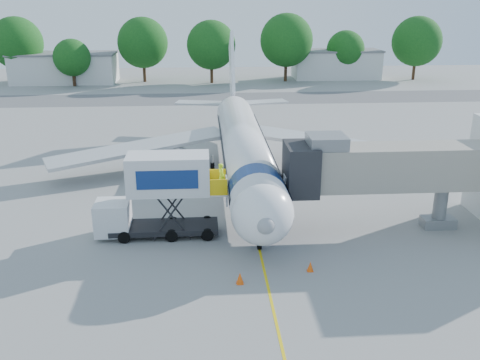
{
  "coord_description": "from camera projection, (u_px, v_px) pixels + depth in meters",
  "views": [
    {
      "loc": [
        -3.28,
        -39.42,
        14.97
      ],
      "look_at": [
        -0.93,
        -5.5,
        3.2
      ],
      "focal_mm": 40.0,
      "sensor_mm": 36.0,
      "label": 1
    }
  ],
  "objects": [
    {
      "name": "outbuilding_left",
      "position": [
        65.0,
        68.0,
        96.14
      ],
      "size": [
        18.4,
        8.4,
        5.3
      ],
      "color": "silver",
      "rests_on": "ground"
    },
    {
      "name": "tree_a",
      "position": [
        17.0,
        43.0,
        94.05
      ],
      "size": [
        9.09,
        9.09,
        11.59
      ],
      "color": "#382314",
      "rests_on": "ground"
    },
    {
      "name": "catering_hiloader",
      "position": [
        159.0,
        196.0,
        34.36
      ],
      "size": [
        8.5,
        2.44,
        5.5
      ],
      "color": "black",
      "rests_on": "ground"
    },
    {
      "name": "ground_tug",
      "position": [
        212.0,
        320.0,
        24.87
      ],
      "size": [
        3.58,
        2.63,
        1.29
      ],
      "rotation": [
        0.0,
        0.0,
        0.34
      ],
      "color": "silver",
      "rests_on": "ground"
    },
    {
      "name": "jet_bridge",
      "position": [
        378.0,
        168.0,
        34.78
      ],
      "size": [
        13.9,
        3.2,
        6.6
      ],
      "color": "gray",
      "rests_on": "ground"
    },
    {
      "name": "tree_c",
      "position": [
        143.0,
        43.0,
        95.56
      ],
      "size": [
        8.99,
        8.99,
        11.46
      ],
      "color": "#382314",
      "rests_on": "ground"
    },
    {
      "name": "taxiway_strip",
      "position": [
        225.0,
        99.0,
        81.87
      ],
      "size": [
        120.0,
        10.0,
        0.01
      ],
      "primitive_type": "cube",
      "color": "#59595B",
      "rests_on": "ground"
    },
    {
      "name": "tree_f",
      "position": [
        345.0,
        50.0,
        99.51
      ],
      "size": [
        7.01,
        7.01,
        8.93
      ],
      "color": "#382314",
      "rests_on": "ground"
    },
    {
      "name": "safety_cone_b",
      "position": [
        240.0,
        278.0,
        29.24
      ],
      "size": [
        0.42,
        0.42,
        0.67
      ],
      "color": "#F8540D",
      "rests_on": "ground"
    },
    {
      "name": "tree_b",
      "position": [
        72.0,
        58.0,
        91.45
      ],
      "size": [
        6.32,
        6.32,
        8.05
      ],
      "color": "#382314",
      "rests_on": "ground"
    },
    {
      "name": "tree_e",
      "position": [
        286.0,
        40.0,
        95.98
      ],
      "size": [
        9.49,
        9.49,
        12.09
      ],
      "color": "#382314",
      "rests_on": "ground"
    },
    {
      "name": "guidance_line",
      "position": [
        247.0,
        195.0,
        42.27
      ],
      "size": [
        0.15,
        70.0,
        0.01
      ],
      "primitive_type": "cube",
      "color": "yellow",
      "rests_on": "ground"
    },
    {
      "name": "outbuilding_right",
      "position": [
        336.0,
        64.0,
        101.29
      ],
      "size": [
        16.4,
        7.4,
        5.3
      ],
      "color": "silver",
      "rests_on": "ground"
    },
    {
      "name": "tree_d",
      "position": [
        211.0,
        45.0,
        94.39
      ],
      "size": [
        8.62,
        8.62,
        10.99
      ],
      "color": "#382314",
      "rests_on": "ground"
    },
    {
      "name": "safety_cone_a",
      "position": [
        310.0,
        266.0,
        30.57
      ],
      "size": [
        0.38,
        0.38,
        0.61
      ],
      "color": "#F8540D",
      "rests_on": "ground"
    },
    {
      "name": "ground",
      "position": [
        247.0,
        195.0,
        42.27
      ],
      "size": [
        160.0,
        160.0,
        0.0
      ],
      "primitive_type": "plane",
      "color": "gray",
      "rests_on": "ground"
    },
    {
      "name": "aircraft",
      "position": [
        243.0,
        146.0,
        45.2
      ],
      "size": [
        34.17,
        37.73,
        11.35
      ],
      "color": "white",
      "rests_on": "ground"
    },
    {
      "name": "tree_g",
      "position": [
        417.0,
        41.0,
        97.96
      ],
      "size": [
        9.03,
        9.03,
        11.51
      ],
      "color": "#382314",
      "rests_on": "ground"
    }
  ]
}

